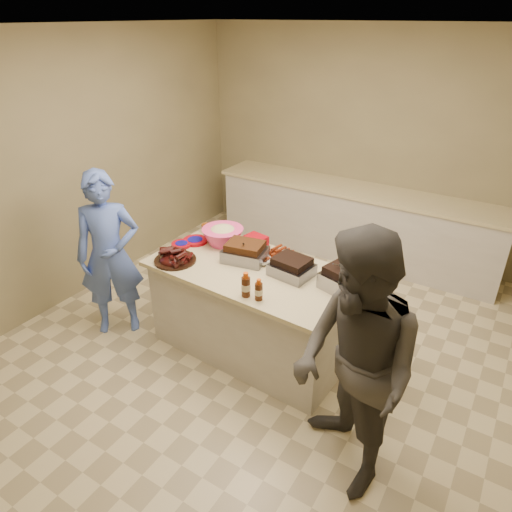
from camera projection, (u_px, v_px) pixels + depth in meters
The scene contains 20 objects.
room at pixel (263, 346), 4.29m from camera, with size 4.50×5.00×2.70m, color #978A61, non-canonical shape.
back_counter at pixel (354, 222), 5.73m from camera, with size 3.60×0.64×0.90m, color beige, non-canonical shape.
island at pixel (253, 347), 4.28m from camera, with size 1.79×0.94×0.85m, color beige, non-canonical shape.
rib_platter at pixel (175, 261), 4.00m from camera, with size 0.37×0.37×0.15m, color #390C0A, non-canonical shape.
pulled_pork_tray at pixel (245, 260), 4.01m from camera, with size 0.37×0.28×0.11m, color #47230F.
brisket_tray at pixel (291, 275), 3.79m from camera, with size 0.33×0.27×0.10m, color black.
roasting_pan at pixel (345, 288), 3.61m from camera, with size 0.33×0.33×0.13m, color gray.
coleslaw_bowl at pixel (223, 244), 4.30m from camera, with size 0.39×0.39×0.27m, color #FB4189, non-canonical shape.
sausage_plate at pixel (280, 260), 4.02m from camera, with size 0.31×0.31×0.05m, color silver.
mac_cheese_dish at pixel (347, 277), 3.76m from camera, with size 0.30×0.22×0.08m, color orange.
bbq_bottle_a at pixel (246, 296), 3.51m from camera, with size 0.07×0.07×0.20m, color #3D1B0A.
bbq_bottle_b at pixel (259, 299), 3.46m from camera, with size 0.06×0.06×0.18m, color #3D1B0A.
mustard_bottle at pixel (244, 256), 4.08m from camera, with size 0.05×0.05×0.13m, color #F9BD00.
sauce_bowl at pixel (263, 263), 3.96m from camera, with size 0.15×0.05×0.15m, color silver.
plate_stack_large at pixel (195, 242), 4.33m from camera, with size 0.23×0.23×0.03m, color #9B0611.
plate_stack_small at pixel (182, 246), 4.26m from camera, with size 0.19×0.19×0.03m, color #9B0611.
plastic_cup at pixel (206, 232), 4.52m from camera, with size 0.10×0.09×0.10m, color brown.
basket_stack at pixel (256, 246), 4.27m from camera, with size 0.20×0.15×0.10m, color #9B0611.
guest_blue at pixel (122, 326), 4.57m from camera, with size 0.58×1.60×0.38m, color #5271D5.
guest_gray at pixel (342, 468), 3.14m from camera, with size 0.87×1.79×0.68m, color #4C4845.
Camera 1 is at (1.73, -2.91, 2.77)m, focal length 32.00 mm.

